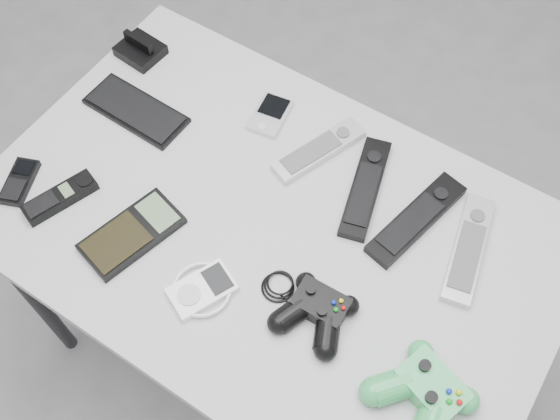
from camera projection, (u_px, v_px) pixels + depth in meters
The scene contains 15 objects.
floor at pixel (277, 317), 1.92m from camera, with size 3.50×3.50×0.00m, color slate.
desk at pixel (271, 240), 1.30m from camera, with size 1.09×0.70×0.73m.
pda_keyboard at pixel (136, 110), 1.37m from camera, with size 0.22×0.09×0.01m, color black.
dock_bracket at pixel (139, 46), 1.44m from camera, with size 0.09×0.08×0.05m, color black.
pda at pixel (270, 115), 1.36m from camera, with size 0.07×0.10×0.02m, color silver.
remote_silver_a at pixel (319, 150), 1.32m from camera, with size 0.05×0.20×0.02m, color silver.
remote_black_a at pixel (365, 187), 1.27m from camera, with size 0.05×0.23×0.02m, color black.
remote_black_b at pixel (416, 219), 1.23m from camera, with size 0.06×0.24×0.02m, color black.
remote_silver_b at pixel (468, 248), 1.20m from camera, with size 0.05×0.23×0.02m, color #BCBCC3.
mobile_phone at pixel (19, 182), 1.28m from camera, with size 0.05×0.10×0.02m, color black.
cordless_handset at pixel (60, 197), 1.26m from camera, with size 0.05×0.15×0.02m, color black.
calculator at pixel (132, 233), 1.22m from camera, with size 0.10×0.19×0.02m, color black.
mp3_player at pixel (202, 289), 1.16m from camera, with size 0.11×0.11×0.02m, color white.
controller_black at pixel (317, 310), 1.13m from camera, with size 0.23×0.14×0.05m, color black, non-canonical shape.
controller_green at pixel (425, 393), 1.05m from camera, with size 0.16×0.17×0.05m, color #227D3D, non-canonical shape.
Camera 1 is at (0.39, -0.58, 1.82)m, focal length 42.00 mm.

